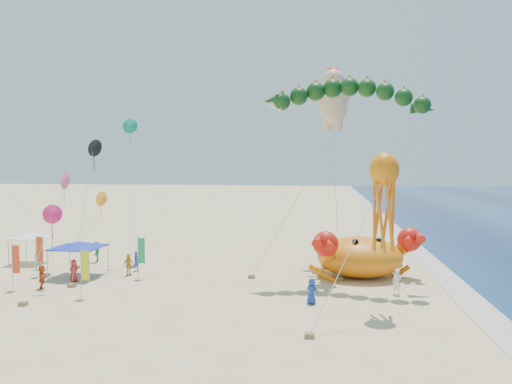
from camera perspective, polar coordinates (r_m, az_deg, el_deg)
ground at (r=34.91m, az=2.86°, el=-10.93°), size 320.00×320.00×0.00m
foam_strip at (r=35.98m, az=22.63°, el=-10.74°), size 320.00×320.00×0.00m
crab_inflatable at (r=38.52m, az=11.81°, el=-7.11°), size 8.64×7.42×3.79m
dragon_kite at (r=36.01m, az=10.35°, el=10.24°), size 12.81×2.30×14.24m
cherub_kite at (r=43.92m, az=8.80°, el=10.67°), size 2.43×8.32×16.77m
octopus_kite at (r=29.26m, az=14.38°, el=-0.28°), size 5.12×5.81×9.19m
canopy_blue at (r=40.15m, az=-19.62°, el=-5.68°), size 3.79×3.79×2.71m
canopy_white at (r=47.00m, az=-24.36°, el=-4.50°), size 3.01×3.01×2.71m
feather_flags at (r=37.59m, az=-20.42°, el=-6.97°), size 8.43×5.70×3.20m
beachgoers at (r=39.36m, az=-15.77°, el=-8.16°), size 28.47×11.65×1.78m
small_kites at (r=41.16m, az=-18.55°, el=1.02°), size 5.55×13.88×12.46m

